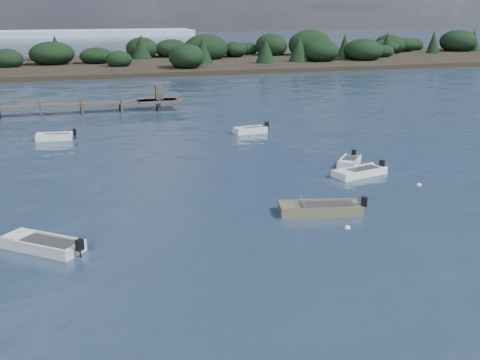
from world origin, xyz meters
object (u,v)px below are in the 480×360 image
object	(u,v)px
dinghy_extra_a	(349,163)
dinghy_mid_white_b	(359,173)
tender_far_white	(55,138)
dinghy_mid_grey	(43,246)
dinghy_mid_white_a	(320,210)
tender_far_grey_b	(250,131)

from	to	relation	value
dinghy_extra_a	dinghy_mid_white_b	distance (m)	2.91
tender_far_white	dinghy_mid_grey	xyz separation A→B (m)	(-1.10, -25.88, -0.02)
dinghy_mid_white_a	tender_far_white	world-z (taller)	same
dinghy_extra_a	tender_far_grey_b	size ratio (longest dim) A/B	0.87
dinghy_mid_white_b	tender_far_grey_b	world-z (taller)	tender_far_grey_b
dinghy_mid_grey	dinghy_extra_a	bearing A→B (deg)	24.73
tender_far_white	tender_far_grey_b	bearing A→B (deg)	-8.18
dinghy_extra_a	tender_far_grey_b	world-z (taller)	tender_far_grey_b
dinghy_extra_a	dinghy_mid_white_b	size ratio (longest dim) A/B	0.70
tender_far_grey_b	dinghy_extra_a	bearing A→B (deg)	-76.15
dinghy_mid_white_a	dinghy_mid_white_b	xyz separation A→B (m)	(6.04, 6.42, -0.01)
tender_far_grey_b	dinghy_mid_grey	xyz separation A→B (m)	(-18.55, -23.37, -0.01)
tender_far_white	dinghy_mid_grey	bearing A→B (deg)	-92.44
dinghy_extra_a	tender_far_grey_b	xyz separation A→B (m)	(-3.28, 13.32, 0.03)
dinghy_mid_white_b	tender_far_white	distance (m)	27.37
tender_far_grey_b	dinghy_mid_grey	distance (m)	29.84
dinghy_mid_white_a	dinghy_mid_white_b	size ratio (longest dim) A/B	1.18
tender_far_white	dinghy_mid_white_a	bearing A→B (deg)	-60.81
dinghy_mid_white_b	tender_far_white	xyz separation A→B (m)	(-20.04, 18.65, 0.03)
tender_far_white	tender_far_grey_b	xyz separation A→B (m)	(17.45, -2.51, -0.00)
dinghy_mid_white_b	tender_far_grey_b	distance (m)	16.35
tender_far_white	dinghy_mid_white_b	bearing A→B (deg)	-42.95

